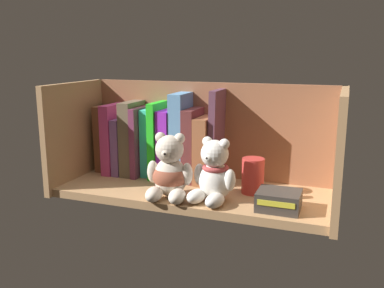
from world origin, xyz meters
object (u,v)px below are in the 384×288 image
Objects in this scene: book_1 at (118,137)px; teddy_bear_larger at (170,172)px; book_5 at (152,141)px; book_3 at (136,137)px; book_9 at (195,144)px; book_2 at (126,144)px; book_10 at (208,148)px; teddy_bear_smaller at (214,174)px; book_6 at (161,139)px; book_11 at (218,136)px; small_product_box at (279,200)px; book_0 at (108,138)px; book_8 at (183,136)px; pillar_candle at (253,176)px; book_7 at (171,143)px; book_4 at (144,140)px.

teddy_bear_larger is at bearing -35.06° from book_1.
book_3 is at bearing 180.00° from book_5.
book_2 is at bearing 180.00° from book_9.
book_10 is 16.77cm from teddy_bear_smaller.
book_2 is 8.36cm from book_5.
book_6 reaches higher than book_5.
book_11 is 26.31cm from small_product_box.
book_0 is 0.91× the size of book_6.
book_9 is (23.64, 0.00, -0.09)cm from book_1.
book_8 reaches higher than book_0.
book_2 reaches higher than pillar_candle.
book_7 is (16.50, 0.00, -0.41)cm from book_1.
book_1 is 28.55cm from teddy_bear_larger.
small_product_box is at bearing -16.66° from book_0.
book_3 reaches higher than teddy_bear_larger.
book_10 is (18.70, 0.00, -0.88)cm from book_4.
book_7 is at bearing 0.00° from book_3.
book_1 is 20.21cm from book_8.
book_0 is 9.18cm from book_3.
book_3 reaches higher than book_10.
book_6 reaches higher than teddy_bear_smaller.
teddy_bear_smaller is (33.72, -15.26, -3.40)cm from book_1.
teddy_bear_larger is 1.78× the size of pillar_candle.
book_8 is at bearing 0.00° from book_1.
book_1 is 27.18cm from book_10.
book_8 reaches higher than book_1.
pillar_candle is (10.92, -6.71, -7.83)cm from book_11.
small_product_box is at bearing -22.45° from book_5.
book_1 is at bearing 170.71° from pillar_candle.
book_11 is (13.57, 0.00, 2.86)cm from book_7.
book_7 is 1.21× the size of teddy_bear_larger.
book_10 is 1.86× the size of small_product_box.
book_6 is 2.22× the size of small_product_box.
book_6 reaches higher than small_product_box.
teddy_bear_larger reaches higher than teddy_bear_smaller.
book_1 is 1.05× the size of book_5.
book_1 reaches higher than book_10.
book_8 reaches higher than pillar_candle.
book_11 is 15.02cm from pillar_candle.
book_7 reaches higher than small_product_box.
book_9 reaches higher than book_7.
book_6 is 0.89× the size of book_8.
book_10 is at bearing 76.21° from teddy_bear_larger.
book_10 is (3.52, 0.00, -0.99)cm from book_9.
book_5 is 0.90× the size of book_6.
book_0 is 1.08× the size of book_10.
book_0 is 54.88cm from small_product_box.
book_4 is 0.78× the size of book_11.
book_4 is 2.05× the size of small_product_box.
teddy_bear_smaller reaches higher than small_product_box.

